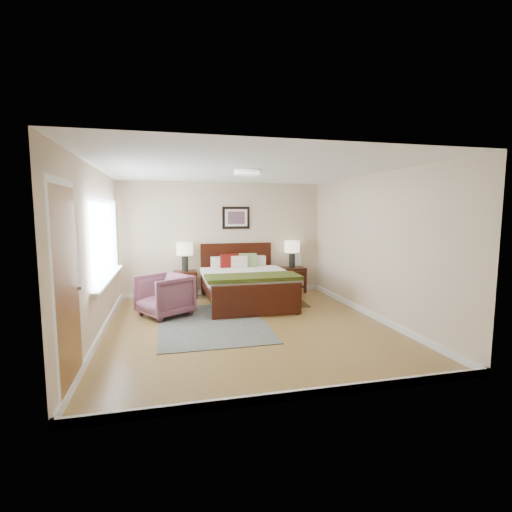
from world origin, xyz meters
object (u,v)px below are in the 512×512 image
nightstand_right (292,277)px  lamp_left (185,251)px  armchair (164,295)px  rug_persian (212,323)px  lamp_right (292,249)px  bed (245,278)px  nightstand_left (185,277)px

nightstand_right → lamp_left: lamp_left is taller
armchair → rug_persian: size_ratio=0.33×
lamp_right → rug_persian: (-2.09, -2.02, -1.00)m
bed → armchair: 1.69m
nightstand_right → armchair: 3.16m
nightstand_right → armchair: armchair is taller
lamp_left → nightstand_right: bearing=-0.3°
armchair → rug_persian: (0.77, -0.66, -0.37)m
rug_persian → nightstand_right: bearing=43.8°
bed → nightstand_right: 1.50m
lamp_left → nightstand_left: bearing=-90.0°
armchair → bed: bearing=77.2°
bed → armchair: bearing=-160.6°
lamp_right → rug_persian: size_ratio=0.25×
bed → lamp_left: lamp_left is taller
nightstand_left → rug_persian: nightstand_left is taller
armchair → rug_persian: 1.07m
bed → rug_persian: size_ratio=0.86×
bed → armchair: bed is taller
nightstand_left → lamp_left: lamp_left is taller
nightstand_left → rug_persian: size_ratio=0.24×
nightstand_left → lamp_right: size_ratio=0.95×
nightstand_left → lamp_right: 2.48m
lamp_left → lamp_right: bearing=0.0°
bed → armchair: size_ratio=2.56×
nightstand_right → lamp_right: size_ratio=0.95×
nightstand_right → rug_persian: size_ratio=0.24×
bed → nightstand_right: bearing=32.0°
nightstand_right → lamp_right: lamp_right is taller
lamp_left → rug_persian: bearing=-80.7°
bed → rug_persian: 1.56m
nightstand_left → armchair: size_ratio=0.71×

